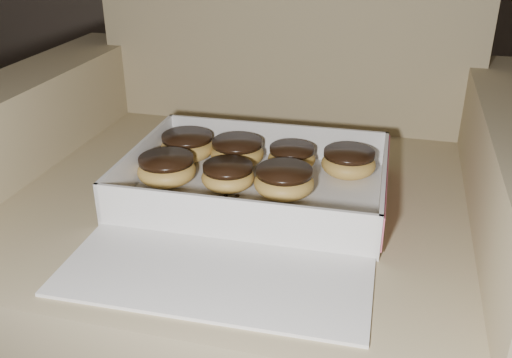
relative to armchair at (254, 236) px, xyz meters
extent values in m
cube|color=tan|center=(0.00, -0.05, -0.09)|extent=(0.79, 0.79, 0.46)
cube|color=tan|center=(-0.43, -0.05, -0.02)|extent=(0.13, 0.79, 0.61)
cube|color=tan|center=(0.43, -0.05, -0.02)|extent=(0.13, 0.79, 0.61)
cube|color=white|center=(0.03, -0.09, 0.14)|extent=(0.42, 0.32, 0.01)
cube|color=white|center=(0.02, 0.06, 0.18)|extent=(0.41, 0.02, 0.06)
cube|color=white|center=(0.03, -0.24, 0.18)|extent=(0.41, 0.02, 0.06)
cube|color=white|center=(-0.18, -0.09, 0.18)|extent=(0.01, 0.31, 0.06)
cube|color=white|center=(0.23, -0.08, 0.18)|extent=(0.01, 0.31, 0.06)
cube|color=#DA5775|center=(0.23, -0.08, 0.18)|extent=(0.01, 0.30, 0.05)
cube|color=white|center=(0.03, -0.33, 0.14)|extent=(0.41, 0.18, 0.01)
ellipsoid|color=#E6B350|center=(-0.02, -0.09, 0.17)|extent=(0.09, 0.09, 0.04)
cylinder|color=black|center=(-0.02, -0.09, 0.18)|extent=(0.08, 0.08, 0.01)
ellipsoid|color=#E6B350|center=(-0.03, 0.00, 0.17)|extent=(0.10, 0.10, 0.05)
cylinder|color=black|center=(-0.03, 0.00, 0.19)|extent=(0.09, 0.09, 0.01)
ellipsoid|color=#E6B350|center=(0.17, 0.01, 0.17)|extent=(0.09, 0.09, 0.04)
cylinder|color=black|center=(0.17, 0.01, 0.19)|extent=(0.09, 0.09, 0.01)
ellipsoid|color=#E6B350|center=(0.07, 0.01, 0.16)|extent=(0.08, 0.08, 0.04)
cylinder|color=black|center=(0.07, 0.01, 0.18)|extent=(0.08, 0.08, 0.01)
ellipsoid|color=#E6B350|center=(0.07, -0.10, 0.17)|extent=(0.10, 0.10, 0.05)
cylinder|color=black|center=(0.07, -0.10, 0.19)|extent=(0.09, 0.09, 0.01)
ellipsoid|color=#E6B350|center=(-0.12, -0.10, 0.17)|extent=(0.10, 0.10, 0.05)
cylinder|color=black|center=(-0.12, -0.10, 0.19)|extent=(0.09, 0.09, 0.01)
ellipsoid|color=#E6B350|center=(-0.13, 0.00, 0.17)|extent=(0.10, 0.10, 0.05)
cylinder|color=black|center=(-0.13, 0.00, 0.19)|extent=(0.09, 0.09, 0.01)
ellipsoid|color=black|center=(0.00, -0.12, 0.15)|extent=(0.01, 0.01, 0.00)
ellipsoid|color=black|center=(-0.01, -0.12, 0.15)|extent=(0.01, 0.01, 0.00)
ellipsoid|color=black|center=(0.17, -0.19, 0.15)|extent=(0.01, 0.01, 0.00)
ellipsoid|color=black|center=(0.21, -0.19, 0.15)|extent=(0.01, 0.01, 0.00)
camera|label=1|loc=(0.24, -0.90, 0.57)|focal=40.00mm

